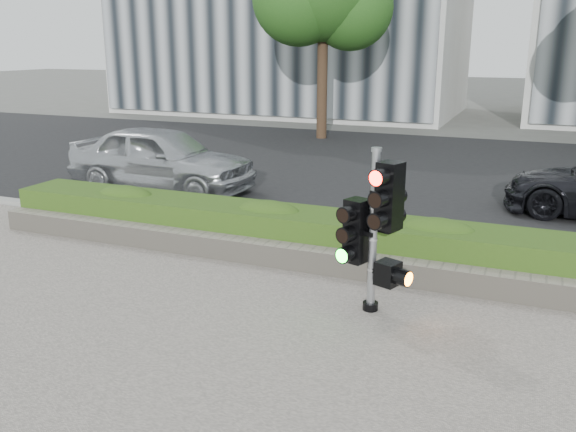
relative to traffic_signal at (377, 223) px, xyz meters
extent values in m
plane|color=#51514C|center=(-1.01, -0.88, -1.18)|extent=(120.00, 120.00, 0.00)
cube|color=black|center=(-1.01, 9.12, -1.17)|extent=(60.00, 13.00, 0.02)
cube|color=gray|center=(-1.01, 2.27, -1.12)|extent=(60.00, 0.25, 0.12)
cube|color=gray|center=(-1.01, 1.02, -0.98)|extent=(12.00, 0.32, 0.34)
cube|color=#527B26|center=(-1.01, 1.67, -0.81)|extent=(12.00, 1.00, 0.68)
cylinder|color=black|center=(-5.51, 13.62, 0.84)|extent=(0.36, 0.36, 4.03)
sphere|color=#184915|center=(-4.64, 13.98, 3.29)|extent=(2.88, 2.88, 2.88)
cylinder|color=black|center=(-0.04, -0.02, -1.10)|extent=(0.20, 0.20, 0.10)
cylinder|color=gray|center=(-0.04, -0.02, -0.13)|extent=(0.10, 0.10, 2.02)
cylinder|color=gray|center=(-0.04, -0.02, 0.90)|extent=(0.13, 0.13, 0.05)
cube|color=#FF1107|center=(0.17, -0.13, 0.38)|extent=(0.33, 0.33, 0.81)
cube|color=#14E51E|center=(-0.26, 0.03, -0.14)|extent=(0.33, 0.33, 0.81)
cube|color=black|center=(0.07, 0.18, 0.14)|extent=(0.33, 0.33, 0.55)
cube|color=orange|center=(0.18, -0.07, -0.60)|extent=(0.33, 0.33, 0.30)
imported|color=#B1B4B9|center=(-6.19, 4.57, -0.41)|extent=(4.41, 1.85, 1.49)
camera|label=1|loc=(1.71, -6.99, 2.10)|focal=38.00mm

